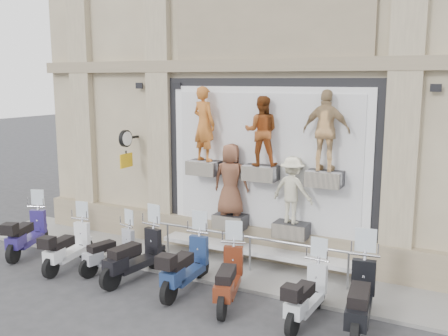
% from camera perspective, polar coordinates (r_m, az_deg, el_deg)
% --- Properties ---
extents(ground, '(90.00, 90.00, 0.00)m').
position_cam_1_polar(ground, '(10.40, -1.77, -15.66)').
color(ground, '#303033').
rests_on(ground, ground).
extents(sidewalk, '(16.00, 2.20, 0.08)m').
position_cam_1_polar(sidewalk, '(12.11, 3.16, -11.63)').
color(sidewalk, gray).
rests_on(sidewalk, ground).
extents(building, '(14.00, 8.60, 12.00)m').
position_cam_1_polar(building, '(15.92, 10.89, 15.27)').
color(building, '#BDAD8A').
rests_on(building, ground).
extents(shop_vitrine, '(5.60, 0.84, 4.30)m').
position_cam_1_polar(shop_vitrine, '(12.00, 4.76, 0.07)').
color(shop_vitrine, black).
rests_on(shop_vitrine, ground).
extents(guard_rail, '(5.06, 0.10, 0.93)m').
position_cam_1_polar(guard_rail, '(11.87, 2.98, -9.88)').
color(guard_rail, '#9EA0A5').
rests_on(guard_rail, ground).
extents(clock_sign_bracket, '(0.10, 0.80, 1.02)m').
position_cam_1_polar(clock_sign_bracket, '(13.71, -11.12, 2.72)').
color(clock_sign_bracket, black).
rests_on(clock_sign_bracket, ground).
extents(scooter_a, '(1.18, 2.02, 1.58)m').
position_cam_1_polar(scooter_a, '(14.04, -21.62, -6.03)').
color(scooter_a, navy).
rests_on(scooter_a, ground).
extents(scooter_b, '(0.79, 1.92, 1.51)m').
position_cam_1_polar(scooter_b, '(12.70, -17.40, -7.61)').
color(scooter_b, silver).
rests_on(scooter_b, ground).
extents(scooter_c, '(0.93, 1.79, 1.40)m').
position_cam_1_polar(scooter_c, '(12.28, -12.85, -8.30)').
color(scooter_c, '#9598A1').
rests_on(scooter_c, ground).
extents(scooter_d, '(0.88, 2.08, 1.64)m').
position_cam_1_polar(scooter_d, '(11.60, -10.22, -8.68)').
color(scooter_d, black).
rests_on(scooter_d, ground).
extents(scooter_e, '(0.68, 2.03, 1.63)m').
position_cam_1_polar(scooter_e, '(10.87, -4.38, -9.87)').
color(scooter_e, navy).
rests_on(scooter_e, ground).
extents(scooter_f, '(1.10, 2.02, 1.57)m').
position_cam_1_polar(scooter_f, '(10.25, 0.53, -11.25)').
color(scooter_f, '#5C220F').
rests_on(scooter_f, ground).
extents(scooter_g, '(0.64, 1.85, 1.48)m').
position_cam_1_polar(scooter_g, '(9.71, 9.48, -12.97)').
color(scooter_g, silver).
rests_on(scooter_g, ground).
extents(scooter_h, '(0.89, 2.20, 1.73)m').
position_cam_1_polar(scooter_h, '(9.52, 15.36, -12.84)').
color(scooter_h, black).
rests_on(scooter_h, ground).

